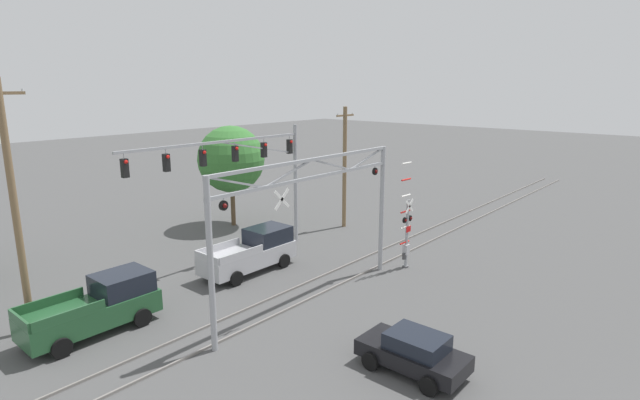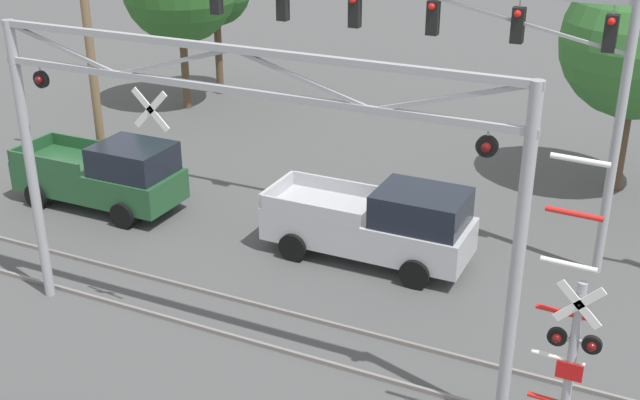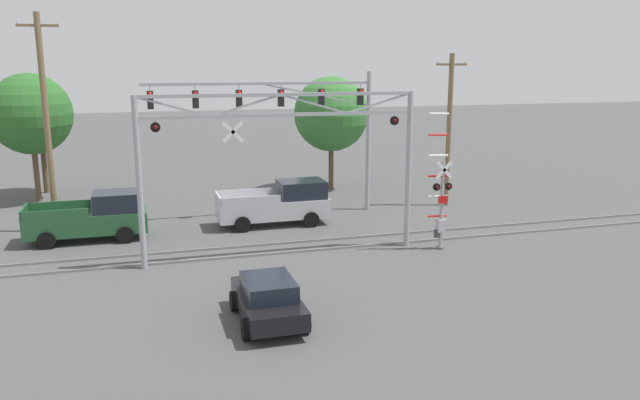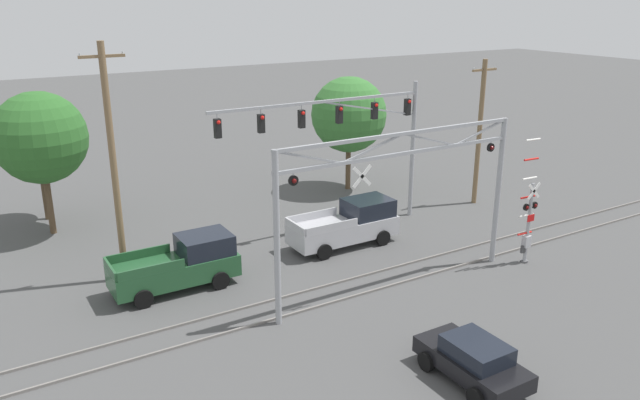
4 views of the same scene
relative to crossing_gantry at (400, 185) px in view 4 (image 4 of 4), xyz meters
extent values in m
cube|color=gray|center=(0.01, 0.28, -4.58)|extent=(80.00, 0.08, 0.10)
cube|color=gray|center=(0.01, 1.72, -4.58)|extent=(80.00, 0.08, 0.10)
cylinder|color=#9EA0A5|center=(-5.64, 0.00, -1.22)|extent=(0.24, 0.24, 6.81)
cylinder|color=#9EA0A5|center=(5.66, 0.00, -1.22)|extent=(0.24, 0.24, 6.81)
cube|color=#9EA0A5|center=(0.01, 0.00, 1.32)|extent=(11.54, 0.14, 0.14)
cube|color=#9EA0A5|center=(0.01, 0.00, 2.12)|extent=(11.54, 0.14, 0.14)
cube|color=#9EA0A5|center=(-4.22, 0.00, 1.72)|extent=(2.85, 0.08, 0.88)
cube|color=#9EA0A5|center=(-1.40, 0.00, 1.72)|extent=(2.85, 0.08, 0.88)
cube|color=#9EA0A5|center=(1.43, 0.00, 1.72)|extent=(2.85, 0.08, 0.88)
cube|color=#9EA0A5|center=(4.25, 0.00, 1.72)|extent=(2.85, 0.08, 0.88)
cylinder|color=black|center=(-4.92, 0.00, 0.96)|extent=(0.38, 0.10, 0.38)
sphere|color=#590C0C|center=(-4.92, -0.07, 0.96)|extent=(0.18, 0.18, 0.18)
cylinder|color=#9EA0A5|center=(-4.92, 0.00, 1.20)|extent=(0.04, 0.04, 0.10)
cylinder|color=black|center=(4.94, 0.00, 0.96)|extent=(0.38, 0.10, 0.38)
sphere|color=#590C0C|center=(4.94, -0.07, 0.96)|extent=(0.18, 0.18, 0.18)
cylinder|color=#9EA0A5|center=(4.94, 0.00, 1.20)|extent=(0.04, 0.04, 0.10)
cube|color=white|center=(-1.96, -0.10, 0.70)|extent=(0.88, 0.03, 0.88)
cube|color=white|center=(-1.96, -0.10, 0.70)|extent=(0.88, 0.03, 0.88)
cylinder|color=black|center=(-1.96, -0.12, 0.70)|extent=(0.04, 0.04, 0.02)
cylinder|color=#9EA0A5|center=(6.88, -0.89, -2.69)|extent=(0.16, 0.16, 3.88)
cylinder|color=#59595B|center=(6.88, -0.89, -4.58)|extent=(0.35, 0.35, 0.10)
cube|color=white|center=(6.88, -1.00, -1.10)|extent=(0.78, 0.03, 0.78)
cube|color=white|center=(6.88, -1.00, -1.10)|extent=(0.78, 0.03, 0.78)
cylinder|color=black|center=(6.88, -1.02, -1.10)|extent=(0.04, 0.04, 0.02)
cylinder|color=black|center=(6.60, -0.89, -1.85)|extent=(0.32, 0.09, 0.32)
sphere|color=#590C0C|center=(6.60, -0.95, -1.85)|extent=(0.16, 0.16, 0.16)
cylinder|color=black|center=(7.16, -0.89, -1.85)|extent=(0.32, 0.09, 0.32)
sphere|color=#590C0C|center=(7.16, -0.95, -1.85)|extent=(0.16, 0.16, 0.16)
cube|color=#9EA0A5|center=(6.88, -0.89, -1.85)|extent=(0.64, 0.06, 0.06)
cube|color=red|center=(6.88, -0.99, -2.40)|extent=(0.44, 0.02, 0.32)
cube|color=#B2B2B7|center=(6.88, -0.89, -3.58)|extent=(0.36, 0.28, 0.56)
cylinder|color=red|center=(6.69, -0.89, -3.13)|extent=(0.89, 0.09, 0.11)
cylinder|color=white|center=(6.67, -0.89, -2.25)|extent=(0.89, 0.09, 0.11)
cylinder|color=red|center=(6.64, -0.89, -1.37)|extent=(0.89, 0.09, 0.11)
cylinder|color=white|center=(6.62, -0.89, -0.48)|extent=(0.89, 0.09, 0.11)
cylinder|color=red|center=(6.60, -0.89, 0.40)|extent=(0.89, 0.09, 0.11)
cylinder|color=white|center=(6.57, -0.89, 1.28)|extent=(0.89, 0.09, 0.11)
cube|color=#3F3F42|center=(6.71, -0.89, -3.93)|extent=(0.24, 0.12, 0.36)
cylinder|color=#9EA0A5|center=(6.46, 7.11, -0.85)|extent=(0.24, 0.24, 7.55)
cube|color=#9EA0A5|center=(0.53, 7.11, 2.33)|extent=(11.86, 0.14, 0.14)
cube|color=#9EA0A5|center=(3.50, 7.11, 1.73)|extent=(5.95, 0.08, 1.28)
cylinder|color=#9EA0A5|center=(-4.90, 7.11, 2.18)|extent=(0.04, 0.04, 0.30)
cube|color=black|center=(-4.90, 7.11, 1.59)|extent=(0.30, 0.26, 0.87)
sphere|color=red|center=(-4.90, 6.94, 1.90)|extent=(0.18, 0.18, 0.18)
cylinder|color=#9EA0A5|center=(-2.72, 7.11, 2.18)|extent=(0.04, 0.04, 0.30)
cube|color=black|center=(-2.72, 7.11, 1.59)|extent=(0.30, 0.26, 0.87)
sphere|color=red|center=(-2.72, 6.94, 1.90)|extent=(0.18, 0.18, 0.18)
cylinder|color=#9EA0A5|center=(-0.55, 7.11, 2.18)|extent=(0.04, 0.04, 0.30)
cube|color=black|center=(-0.55, 7.11, 1.59)|extent=(0.30, 0.26, 0.87)
sphere|color=red|center=(-0.55, 6.94, 1.90)|extent=(0.18, 0.18, 0.18)
cylinder|color=#9EA0A5|center=(1.62, 7.11, 2.18)|extent=(0.04, 0.04, 0.30)
cube|color=black|center=(1.62, 7.11, 1.59)|extent=(0.30, 0.26, 0.87)
sphere|color=red|center=(1.62, 6.94, 1.90)|extent=(0.18, 0.18, 0.18)
cylinder|color=#9EA0A5|center=(3.79, 7.11, 2.18)|extent=(0.04, 0.04, 0.30)
cube|color=black|center=(3.79, 7.11, 1.59)|extent=(0.30, 0.26, 0.87)
sphere|color=red|center=(3.79, 6.94, 1.90)|extent=(0.18, 0.18, 0.18)
cylinder|color=#9EA0A5|center=(5.96, 7.11, 2.18)|extent=(0.04, 0.04, 0.30)
cube|color=black|center=(5.96, 7.11, 1.59)|extent=(0.30, 0.26, 0.87)
sphere|color=red|center=(5.96, 6.94, 1.90)|extent=(0.18, 0.18, 0.18)
cube|color=#B7B7BC|center=(0.71, 5.23, -3.77)|extent=(5.54, 1.97, 0.93)
cube|color=black|center=(2.19, 5.23, -2.87)|extent=(2.29, 1.81, 0.87)
cube|color=#B7B7BC|center=(-0.53, 4.29, -3.11)|extent=(2.85, 0.08, 0.39)
cube|color=#B7B7BC|center=(-0.53, 6.18, -3.11)|extent=(2.85, 0.08, 0.39)
cube|color=#B7B7BC|center=(-2.01, 5.23, -3.11)|extent=(0.10, 1.89, 0.39)
cylinder|color=black|center=(2.43, 4.24, -4.24)|extent=(0.78, 0.24, 0.78)
cylinder|color=black|center=(2.43, 6.23, -4.24)|extent=(0.78, 0.24, 0.78)
cylinder|color=black|center=(-1.01, 4.24, -4.24)|extent=(0.78, 0.24, 0.78)
cylinder|color=black|center=(-1.01, 6.23, -4.24)|extent=(0.78, 0.24, 0.78)
cube|color=#23512D|center=(-8.05, 4.88, -3.77)|extent=(5.31, 1.97, 0.93)
cube|color=black|center=(-6.65, 4.88, -2.87)|extent=(2.19, 1.81, 0.87)
cube|color=#23512D|center=(-9.25, 3.93, -3.11)|extent=(2.71, 0.08, 0.39)
cube|color=#23512D|center=(-9.25, 5.82, -3.11)|extent=(2.71, 0.08, 0.39)
cube|color=#23512D|center=(-10.66, 4.88, -3.11)|extent=(0.10, 1.89, 0.39)
cylinder|color=black|center=(-6.41, 3.88, -4.24)|extent=(0.78, 0.24, 0.78)
cylinder|color=black|center=(-6.41, 5.87, -4.24)|extent=(0.78, 0.24, 0.78)
cylinder|color=black|center=(-9.70, 3.88, -4.24)|extent=(0.78, 0.24, 0.78)
cylinder|color=black|center=(-9.70, 5.87, -4.24)|extent=(0.78, 0.24, 0.78)
cube|color=black|center=(-1.97, -6.49, -4.00)|extent=(1.77, 3.85, 0.58)
cube|color=black|center=(-1.97, -6.65, -3.44)|extent=(1.50, 2.00, 0.56)
cylinder|color=black|center=(-2.86, -5.34, -4.29)|extent=(0.24, 0.66, 0.66)
cylinder|color=black|center=(-1.07, -5.34, -4.29)|extent=(0.24, 0.66, 0.66)
cylinder|color=black|center=(-2.86, -7.65, -4.29)|extent=(0.24, 0.66, 0.66)
cylinder|color=black|center=(-1.07, -7.65, -4.29)|extent=(0.24, 0.66, 0.66)
cylinder|color=brown|center=(-9.64, 6.95, 0.50)|extent=(0.28, 0.28, 10.24)
cube|color=brown|center=(-9.64, 6.95, 5.02)|extent=(1.80, 0.12, 0.12)
cylinder|color=silver|center=(-10.46, 6.95, 5.12)|extent=(0.08, 0.08, 0.12)
cylinder|color=silver|center=(-8.82, 6.95, 5.12)|extent=(0.08, 0.08, 0.12)
cylinder|color=brown|center=(11.16, 6.81, -0.37)|extent=(0.28, 0.28, 8.50)
cube|color=brown|center=(11.16, 6.81, 3.28)|extent=(1.80, 0.12, 0.12)
cylinder|color=silver|center=(10.34, 6.81, 3.38)|extent=(0.08, 0.08, 0.12)
cylinder|color=silver|center=(11.98, 6.81, 3.38)|extent=(0.08, 0.08, 0.12)
cylinder|color=brown|center=(6.22, 13.12, -3.03)|extent=(0.32, 0.32, 3.18)
sphere|color=#387533|center=(6.22, 13.12, 0.21)|extent=(4.71, 4.71, 4.71)
cylinder|color=brown|center=(-11.42, 14.56, -2.88)|extent=(0.32, 0.32, 3.49)
sphere|color=#2D6628|center=(-11.42, 14.56, 0.49)|extent=(4.65, 4.65, 4.65)
cylinder|color=brown|center=(-11.30, 17.02, -2.86)|extent=(0.32, 0.32, 3.53)
sphere|color=#265623|center=(-11.30, 17.02, -0.03)|extent=(3.03, 3.03, 3.03)
camera|label=1|loc=(-16.20, -14.39, 5.31)|focal=28.00mm
camera|label=2|loc=(7.89, -12.73, 5.60)|focal=45.00mm
camera|label=3|loc=(-5.57, -24.64, 3.37)|focal=35.00mm
camera|label=4|loc=(-15.21, -18.93, 7.35)|focal=35.00mm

